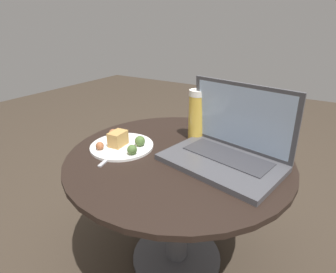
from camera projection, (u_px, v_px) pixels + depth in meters
name	position (u px, v px, depth m)	size (l,w,h in m)	color
ground_plane	(177.00, 257.00, 1.09)	(6.00, 6.00, 0.00)	#382D23
table	(178.00, 182.00, 0.94)	(0.76, 0.76, 0.48)	#515156
laptop	(228.00, 147.00, 0.83)	(0.40, 0.30, 0.25)	#47474C
beer_glass	(196.00, 115.00, 0.98)	(0.06, 0.06, 0.19)	gold
snack_plate	(122.00, 144.00, 0.94)	(0.23, 0.23, 0.06)	white
fork	(115.00, 153.00, 0.90)	(0.06, 0.17, 0.01)	#B2B2B7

